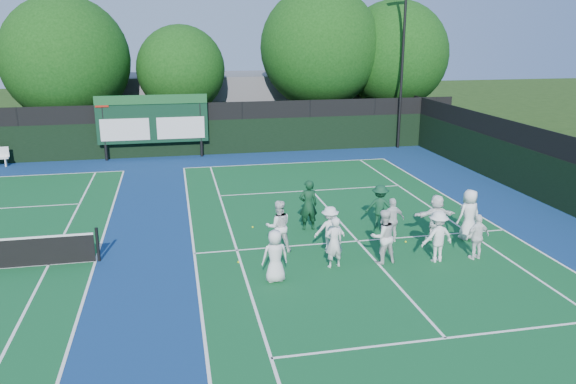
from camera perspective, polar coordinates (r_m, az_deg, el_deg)
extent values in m
plane|color=#1C360E|center=(18.39, 8.07, -6.08)|extent=(120.00, 120.00, 0.00)
cube|color=navy|center=(18.33, -11.12, -6.30)|extent=(34.00, 32.00, 0.01)
cube|color=#104E25|center=(19.26, 7.08, -4.97)|extent=(10.97, 23.77, 0.00)
cube|color=white|center=(30.26, -0.09, 2.94)|extent=(10.97, 0.08, 0.00)
cube|color=white|center=(18.33, -9.50, -6.18)|extent=(0.08, 23.77, 0.00)
cube|color=white|center=(21.59, 21.04, -3.61)|extent=(0.08, 23.77, 0.00)
cube|color=white|center=(18.41, -5.22, -5.91)|extent=(0.08, 23.77, 0.00)
cube|color=white|center=(20.90, 17.86, -3.94)|extent=(0.08, 23.77, 0.00)
cube|color=white|center=(13.94, 15.71, -14.10)|extent=(8.23, 0.08, 0.00)
cube|color=white|center=(25.09, 2.44, 0.15)|extent=(8.23, 0.08, 0.00)
cube|color=white|center=(19.26, 7.08, -4.96)|extent=(0.08, 12.80, 0.00)
cube|color=white|center=(30.75, -26.58, 1.43)|extent=(10.97, 0.08, 0.00)
cube|color=white|center=(18.50, -18.97, -6.65)|extent=(0.08, 23.77, 0.00)
cube|color=white|center=(18.74, -23.15, -6.80)|extent=(0.08, 23.77, 0.00)
cube|color=black|center=(32.52, -11.67, 5.30)|extent=(34.00, 0.08, 2.00)
cube|color=black|center=(32.29, -11.82, 7.92)|extent=(34.00, 0.05, 1.00)
cylinder|color=black|center=(32.21, -18.19, 6.09)|extent=(0.16, 0.16, 3.50)
cylinder|color=black|center=(32.04, -8.87, 6.64)|extent=(0.16, 0.16, 3.50)
cube|color=black|center=(31.95, -13.59, 7.18)|extent=(6.00, 0.15, 2.60)
cube|color=#154B22|center=(31.71, -13.73, 9.12)|extent=(6.00, 0.05, 0.50)
cube|color=silver|center=(32.01, -16.23, 6.10)|extent=(2.60, 0.04, 1.20)
cube|color=silver|center=(31.91, -10.84, 6.42)|extent=(2.60, 0.04, 1.20)
cube|color=#A4180D|center=(31.91, -18.43, 8.62)|extent=(0.70, 0.04, 0.50)
cube|color=slate|center=(40.48, -6.11, 9.03)|extent=(18.00, 6.00, 4.00)
cylinder|color=black|center=(34.47, 11.54, 12.61)|extent=(0.16, 0.16, 10.00)
cylinder|color=black|center=(18.29, -18.76, -5.08)|extent=(0.10, 0.10, 1.10)
cube|color=silver|center=(33.16, -26.73, 2.72)|extent=(0.10, 0.38, 0.42)
cylinder|color=black|center=(36.41, -21.00, 6.10)|extent=(0.44, 0.44, 2.51)
sphere|color=#0D370C|center=(36.01, -21.64, 12.39)|extent=(7.35, 7.35, 7.35)
sphere|color=#0D370C|center=(36.25, -20.50, 11.35)|extent=(5.15, 5.15, 5.15)
cylinder|color=black|center=(35.93, -10.55, 6.86)|extent=(0.44, 0.44, 2.62)
sphere|color=#0D370C|center=(35.57, -10.82, 12.13)|extent=(5.34, 5.34, 5.34)
sphere|color=#0D370C|center=(35.92, -9.81, 11.36)|extent=(3.74, 3.74, 3.74)
cylinder|color=black|center=(37.11, 3.18, 7.68)|extent=(0.44, 0.44, 2.99)
sphere|color=#0D370C|center=(36.73, 3.29, 14.42)|extent=(7.63, 7.63, 7.63)
sphere|color=#0D370C|center=(37.21, 4.06, 13.25)|extent=(5.34, 5.34, 5.34)
cylinder|color=black|center=(38.71, 10.44, 7.63)|extent=(0.44, 0.44, 2.78)
sphere|color=#0D370C|center=(38.35, 10.75, 13.56)|extent=(6.98, 6.98, 6.98)
sphere|color=#0D370C|center=(38.89, 11.37, 12.53)|extent=(4.88, 4.88, 4.88)
sphere|color=#C4CE18|center=(17.46, -5.06, -7.10)|extent=(0.07, 0.07, 0.07)
sphere|color=#C4CE18|center=(21.14, 14.41, -3.37)|extent=(0.07, 0.07, 0.07)
sphere|color=#C4CE18|center=(19.40, 11.87, -4.96)|extent=(0.07, 0.07, 0.07)
sphere|color=#C4CE18|center=(20.41, -3.61, -3.58)|extent=(0.07, 0.07, 0.07)
sphere|color=#C4CE18|center=(22.40, 9.79, -1.99)|extent=(0.07, 0.07, 0.07)
sphere|color=#C4CE18|center=(20.63, 15.58, -3.95)|extent=(0.07, 0.07, 0.07)
imported|color=silver|center=(15.92, -1.32, -6.52)|extent=(0.79, 0.55, 1.54)
imported|color=silver|center=(16.89, 4.71, -5.13)|extent=(0.64, 0.49, 1.58)
imported|color=silver|center=(17.38, 9.64, -4.47)|extent=(0.90, 0.74, 1.71)
imported|color=silver|center=(17.84, 14.94, -4.39)|extent=(1.12, 0.74, 1.62)
imported|color=white|center=(18.40, 18.68, -4.34)|extent=(0.92, 0.53, 1.47)
imported|color=white|center=(17.98, -0.97, -3.50)|extent=(0.84, 0.65, 1.72)
imported|color=silver|center=(18.04, 4.26, -3.81)|extent=(1.03, 0.65, 1.53)
imported|color=silver|center=(19.15, 10.55, -2.83)|extent=(0.96, 0.54, 1.54)
imported|color=white|center=(19.71, 14.80, -2.48)|extent=(1.49, 0.52, 1.59)
imported|color=silver|center=(20.05, 17.91, -2.18)|extent=(0.96, 0.73, 1.75)
imported|color=#0D321B|center=(19.94, 2.07, -1.35)|extent=(0.69, 0.47, 1.84)
imported|color=#103B23|center=(20.36, 9.31, -1.51)|extent=(1.19, 0.92, 1.62)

